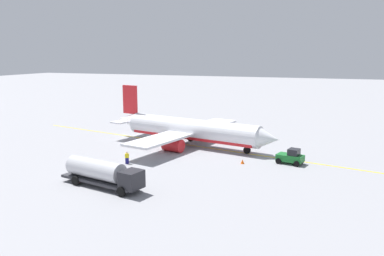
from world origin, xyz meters
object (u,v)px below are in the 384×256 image
Objects in this scene: airplane at (189,130)px; refueling_worker at (127,158)px; fuel_tanker at (102,173)px; safety_cone_nose at (242,162)px; pushback_tug at (291,157)px.

refueling_worker is (-4.09, -13.82, -1.77)m from airplane.
airplane reaches higher than fuel_tanker.
refueling_worker is 2.81× the size of safety_cone_nose.
fuel_tanker reaches higher than pushback_tug.
airplane is 23.64m from fuel_tanker.
fuel_tanker is at bearing -129.80° from safety_cone_nose.
pushback_tug reaches higher than refueling_worker.
safety_cone_nose is at bearing 20.52° from refueling_worker.
refueling_worker is at bearing -106.49° from airplane.
airplane is at bearing 73.51° from refueling_worker.
airplane reaches higher than refueling_worker.
airplane is 18.55× the size of refueling_worker.
pushback_tug reaches higher than safety_cone_nose.
safety_cone_nose is (11.11, -8.13, -2.29)m from airplane.
safety_cone_nose is at bearing -159.63° from pushback_tug.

